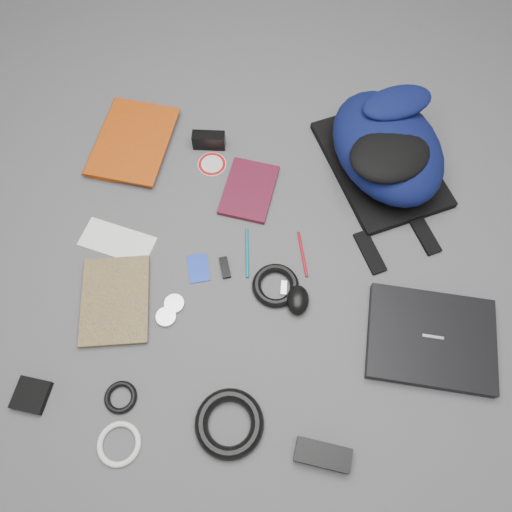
{
  "coord_description": "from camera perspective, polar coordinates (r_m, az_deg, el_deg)",
  "views": [
    {
      "loc": [
        -0.04,
        -0.57,
        1.25
      ],
      "look_at": [
        0.0,
        0.0,
        0.02
      ],
      "focal_mm": 35.0,
      "sensor_mm": 36.0,
      "label": 1
    }
  ],
  "objects": [
    {
      "name": "ground",
      "position": [
        1.37,
        0.0,
        -0.35
      ],
      "size": [
        4.0,
        4.0,
        0.0
      ],
      "primitive_type": "plane",
      "color": "#4F4F51",
      "rests_on": "ground"
    },
    {
      "name": "backpack",
      "position": [
        1.49,
        14.76,
        11.96
      ],
      "size": [
        0.42,
        0.51,
        0.19
      ],
      "primitive_type": null,
      "rotation": [
        0.0,
        0.0,
        0.27
      ],
      "color": "black",
      "rests_on": "ground"
    },
    {
      "name": "laptop",
      "position": [
        1.35,
        19.37,
        -8.88
      ],
      "size": [
        0.36,
        0.31,
        0.03
      ],
      "primitive_type": "cube",
      "rotation": [
        0.0,
        0.0,
        -0.23
      ],
      "color": "black",
      "rests_on": "ground"
    },
    {
      "name": "textbook_red",
      "position": [
        1.64,
        -17.53,
        12.97
      ],
      "size": [
        0.29,
        0.34,
        0.03
      ],
      "primitive_type": "imported",
      "rotation": [
        0.0,
        0.0,
        -0.29
      ],
      "color": "#983308",
      "rests_on": "ground"
    },
    {
      "name": "comic_book",
      "position": [
        1.39,
        -19.34,
        -5.05
      ],
      "size": [
        0.18,
        0.24,
        0.02
      ],
      "primitive_type": "imported",
      "rotation": [
        0.0,
        0.0,
        -0.0
      ],
      "color": "gold",
      "rests_on": "ground"
    },
    {
      "name": "envelope",
      "position": [
        1.44,
        -15.57,
        1.62
      ],
      "size": [
        0.22,
        0.17,
        0.0
      ],
      "primitive_type": "cube",
      "rotation": [
        0.0,
        0.0,
        -0.41
      ],
      "color": "white",
      "rests_on": "ground"
    },
    {
      "name": "dvd_case",
      "position": [
        1.47,
        -0.81,
        7.55
      ],
      "size": [
        0.19,
        0.23,
        0.02
      ],
      "primitive_type": "cube",
      "rotation": [
        0.0,
        0.0,
        -0.32
      ],
      "color": "#3F0C1A",
      "rests_on": "ground"
    },
    {
      "name": "compact_camera",
      "position": [
        1.55,
        -5.41,
        13.02
      ],
      "size": [
        0.1,
        0.05,
        0.05
      ],
      "primitive_type": "cube",
      "rotation": [
        0.0,
        0.0,
        -0.12
      ],
      "color": "black",
      "rests_on": "ground"
    },
    {
      "name": "sticker_disc",
      "position": [
        1.53,
        -5.05,
        10.4
      ],
      "size": [
        0.1,
        0.1,
        0.0
      ],
      "primitive_type": "cylinder",
      "rotation": [
        0.0,
        0.0,
        -0.18
      ],
      "color": "silver",
      "rests_on": "ground"
    },
    {
      "name": "pen_teal",
      "position": [
        1.37,
        -1.02,
        0.39
      ],
      "size": [
        0.02,
        0.15,
        0.01
      ],
      "primitive_type": "cylinder",
      "rotation": [
        1.57,
        0.0,
        -0.05
      ],
      "color": "#0D6677",
      "rests_on": "ground"
    },
    {
      "name": "pen_red",
      "position": [
        1.38,
        5.34,
        0.24
      ],
      "size": [
        0.02,
        0.14,
        0.01
      ],
      "primitive_type": "cylinder",
      "rotation": [
        1.57,
        0.0,
        0.06
      ],
      "color": "#A30C17",
      "rests_on": "ground"
    },
    {
      "name": "id_badge",
      "position": [
        1.36,
        -6.61,
        -1.39
      ],
      "size": [
        0.06,
        0.09,
        0.0
      ],
      "primitive_type": "cube",
      "rotation": [
        0.0,
        0.0,
        0.1
      ],
      "color": "#1A38C3",
      "rests_on": "ground"
    },
    {
      "name": "usb_black",
      "position": [
        1.35,
        -3.57,
        -1.33
      ],
      "size": [
        0.03,
        0.06,
        0.01
      ],
      "primitive_type": "cube",
      "rotation": [
        0.0,
        0.0,
        0.14
      ],
      "color": "black",
      "rests_on": "ground"
    },
    {
      "name": "usb_silver",
      "position": [
        1.33,
        3.19,
        -3.64
      ],
      "size": [
        0.02,
        0.04,
        0.01
      ],
      "primitive_type": "cube",
      "rotation": [
        0.0,
        0.0,
        -0.15
      ],
      "color": "#B0B0B2",
      "rests_on": "ground"
    },
    {
      "name": "mouse",
      "position": [
        1.31,
        4.81,
        -5.05
      ],
      "size": [
        0.07,
        0.09,
        0.04
      ],
      "primitive_type": "ellipsoid",
      "rotation": [
        0.0,
        0.0,
        -0.16
      ],
      "color": "black",
      "rests_on": "ground"
    },
    {
      "name": "headphone_left",
      "position": [
        1.33,
        -9.32,
        -5.42
      ],
      "size": [
        0.06,
        0.06,
        0.01
      ],
      "primitive_type": "cylinder",
      "rotation": [
        0.0,
        0.0,
        0.1
      ],
      "color": "silver",
      "rests_on": "ground"
    },
    {
      "name": "headphone_right",
      "position": [
        1.32,
        -10.23,
        -6.88
      ],
      "size": [
        0.06,
        0.06,
        0.01
      ],
      "primitive_type": "cylinder",
      "rotation": [
        0.0,
        0.0,
        -0.11
      ],
      "color": "silver",
      "rests_on": "ground"
    },
    {
      "name": "cable_coil",
      "position": [
        1.33,
        2.25,
        -3.38
      ],
      "size": [
        0.15,
        0.15,
        0.02
      ],
      "primitive_type": "torus",
      "rotation": [
        0.0,
        0.0,
        -0.26
      ],
      "color": "black",
      "rests_on": "ground"
    },
    {
      "name": "power_brick",
      "position": [
        1.24,
        7.65,
        -21.61
      ],
      "size": [
        0.14,
        0.09,
        0.03
      ],
      "primitive_type": "cube",
      "rotation": [
        0.0,
        0.0,
        -0.3
      ],
      "color": "black",
      "rests_on": "ground"
    },
    {
      "name": "power_cord_coil",
      "position": [
        1.24,
        -3.07,
        -18.56
      ],
      "size": [
        0.17,
        0.17,
        0.03
      ],
      "primitive_type": "torus",
      "rotation": [
        0.0,
        0.0,
        -0.01
      ],
      "color": "black",
      "rests_on": "ground"
    },
    {
      "name": "pouch",
      "position": [
        1.36,
        -24.3,
        -14.29
      ],
      "size": [
        0.1,
        0.1,
        0.02
      ],
      "primitive_type": "cube",
      "rotation": [
        0.0,
        0.0,
        -0.28
      ],
      "color": "black",
      "rests_on": "ground"
    },
    {
      "name": "earbud_coil",
      "position": [
        1.3,
        -15.21,
        -15.31
      ],
      "size": [
        0.1,
        0.1,
        0.01
      ],
      "primitive_type": "torus",
      "rotation": [
        0.0,
        0.0,
        -0.37
      ],
      "color": "black",
      "rests_on": "ground"
    },
    {
      "name": "white_cable_coil",
      "position": [
        1.28,
        -15.39,
        -20.0
      ],
      "size": [
        0.12,
        0.12,
        0.01
      ],
      "primitive_type": "torus",
      "rotation": [
        0.0,
        0.0,
        0.14
      ],
      "color": "white",
      "rests_on": "ground"
    }
  ]
}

